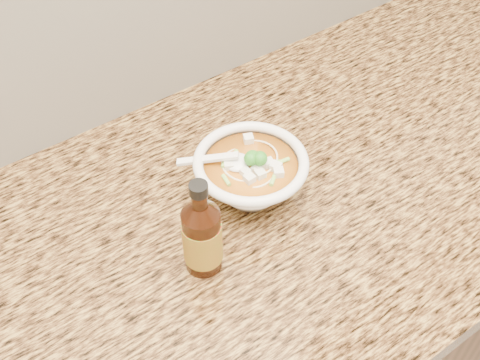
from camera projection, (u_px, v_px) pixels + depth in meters
counter_slab at (190, 247)px, 0.91m from camera, size 4.00×0.68×0.04m
soup_bowl at (251, 176)px, 0.92m from camera, size 0.18×0.18×0.10m
hot_sauce_bottle at (202, 236)px, 0.82m from camera, size 0.06×0.06×0.17m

